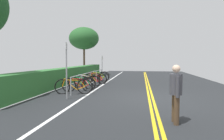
% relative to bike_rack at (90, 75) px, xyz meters
% --- Properties ---
extents(ground_plane, '(37.50, 10.22, 0.05)m').
position_rel_bike_rack_xyz_m(ground_plane, '(-3.32, -3.68, -0.68)').
color(ground_plane, '#232628').
extents(centre_line_yellow_inner, '(33.75, 0.10, 0.00)m').
position_rel_bike_rack_xyz_m(centre_line_yellow_inner, '(-3.32, -3.76, -0.66)').
color(centre_line_yellow_inner, gold).
rests_on(centre_line_yellow_inner, ground_plane).
extents(centre_line_yellow_outer, '(33.75, 0.10, 0.00)m').
position_rel_bike_rack_xyz_m(centre_line_yellow_outer, '(-3.32, -3.60, -0.66)').
color(centre_line_yellow_outer, gold).
rests_on(centre_line_yellow_outer, ground_plane).
extents(bike_lane_stripe_white, '(33.75, 0.12, 0.00)m').
position_rel_bike_rack_xyz_m(bike_lane_stripe_white, '(-3.32, -0.73, -0.66)').
color(bike_lane_stripe_white, white).
rests_on(bike_lane_stripe_white, ground_plane).
extents(bike_rack, '(6.79, 0.05, 0.87)m').
position_rel_bike_rack_xyz_m(bike_rack, '(0.00, 0.00, 0.00)').
color(bike_rack, '#9EA0A5').
rests_on(bike_rack, ground_plane).
extents(bicycle_0, '(0.57, 1.82, 0.78)m').
position_rel_bike_rack_xyz_m(bicycle_0, '(-2.94, 0.02, -0.29)').
color(bicycle_0, black).
rests_on(bicycle_0, ground_plane).
extents(bicycle_1, '(0.58, 1.73, 0.77)m').
position_rel_bike_rack_xyz_m(bicycle_1, '(-2.22, 0.00, -0.30)').
color(bicycle_1, black).
rests_on(bicycle_1, ground_plane).
extents(bicycle_2, '(0.48, 1.77, 0.75)m').
position_rel_bike_rack_xyz_m(bicycle_2, '(-1.38, 0.14, -0.31)').
color(bicycle_2, black).
rests_on(bicycle_2, ground_plane).
extents(bicycle_3, '(0.58, 1.80, 0.79)m').
position_rel_bike_rack_xyz_m(bicycle_3, '(-0.70, 0.04, -0.29)').
color(bicycle_3, black).
rests_on(bicycle_3, ground_plane).
extents(bicycle_4, '(0.62, 1.68, 0.70)m').
position_rel_bike_rack_xyz_m(bicycle_4, '(0.00, 0.10, -0.33)').
color(bicycle_4, black).
rests_on(bicycle_4, ground_plane).
extents(bicycle_5, '(0.53, 1.63, 0.68)m').
position_rel_bike_rack_xyz_m(bicycle_5, '(0.75, -0.13, -0.34)').
color(bicycle_5, black).
rests_on(bicycle_5, ground_plane).
extents(bicycle_6, '(0.46, 1.69, 0.75)m').
position_rel_bike_rack_xyz_m(bicycle_6, '(1.37, -0.01, -0.31)').
color(bicycle_6, black).
rests_on(bicycle_6, ground_plane).
extents(bicycle_7, '(0.46, 1.82, 0.78)m').
position_rel_bike_rack_xyz_m(bicycle_7, '(2.17, 0.05, -0.29)').
color(bicycle_7, black).
rests_on(bicycle_7, ground_plane).
extents(bicycle_8, '(0.46, 1.74, 0.78)m').
position_rel_bike_rack_xyz_m(bicycle_8, '(2.94, 0.10, -0.29)').
color(bicycle_8, black).
rests_on(bicycle_8, ground_plane).
extents(pedestrian, '(0.49, 0.32, 1.55)m').
position_rel_bike_rack_xyz_m(pedestrian, '(-6.58, -4.16, 0.22)').
color(pedestrian, '#4C3826').
rests_on(pedestrian, ground_plane).
extents(sign_post_near, '(0.36, 0.09, 2.40)m').
position_rel_bike_rack_xyz_m(sign_post_near, '(-4.15, -0.13, 0.78)').
color(sign_post_near, gray).
rests_on(sign_post_near, ground_plane).
extents(sign_post_far, '(0.36, 0.07, 2.00)m').
position_rel_bike_rack_xyz_m(sign_post_far, '(4.22, 0.12, 0.56)').
color(sign_post_far, gray).
rests_on(sign_post_far, ground_plane).
extents(hedge_backdrop, '(15.74, 0.89, 1.10)m').
position_rel_bike_rack_xyz_m(hedge_backdrop, '(1.50, 1.96, -0.11)').
color(hedge_backdrop, '#2D6B30').
rests_on(hedge_backdrop, ground_plane).
extents(tree_mid, '(3.14, 3.14, 5.07)m').
position_rel_bike_rack_xyz_m(tree_mid, '(7.62, 2.78, 3.23)').
color(tree_mid, '#473323').
rests_on(tree_mid, ground_plane).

